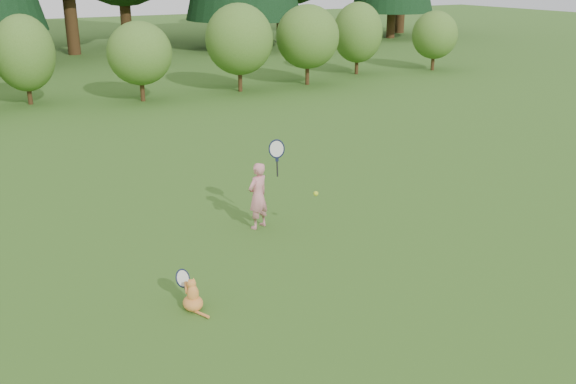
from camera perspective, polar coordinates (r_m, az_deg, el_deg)
ground at (r=9.40m, az=1.29°, el=-5.64°), size 100.00×100.00×0.00m
shrub_row at (r=20.97m, az=-17.15°, el=11.45°), size 28.00×3.00×2.80m
child at (r=10.18m, az=-2.64°, el=-0.19°), size 0.64×0.42×1.63m
cat at (r=8.00m, az=-8.52°, el=-8.90°), size 0.30×0.60×0.55m
tennis_ball at (r=9.79m, az=2.49°, el=-0.14°), size 0.08×0.08×0.08m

